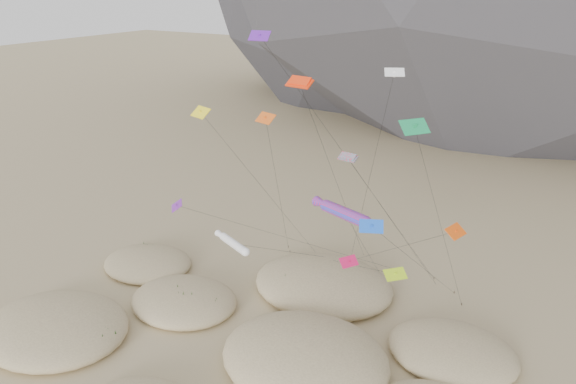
% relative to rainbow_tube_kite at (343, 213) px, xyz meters
% --- Properties ---
extents(ground, '(500.00, 500.00, 0.00)m').
position_rel_rainbow_tube_kite_xyz_m(ground, '(-3.37, -13.04, -11.54)').
color(ground, '#CCB789').
rests_on(ground, ground).
extents(dunes, '(49.14, 36.93, 4.32)m').
position_rel_rainbow_tube_kite_xyz_m(dunes, '(-4.33, -8.95, -10.83)').
color(dunes, '#CCB789').
rests_on(dunes, ground).
extents(dune_grass, '(43.19, 26.23, 1.56)m').
position_rel_rainbow_tube_kite_xyz_m(dune_grass, '(-3.99, -9.71, -10.68)').
color(dune_grass, black).
rests_on(dune_grass, ground).
extents(kite_stakes, '(23.03, 4.03, 0.30)m').
position_rel_rainbow_tube_kite_xyz_m(kite_stakes, '(-0.80, 10.53, -11.39)').
color(kite_stakes, '#3F2D1E').
rests_on(kite_stakes, ground).
extents(rainbow_tube_kite, '(8.17, 11.70, 12.54)m').
position_rel_rainbow_tube_kite_xyz_m(rainbow_tube_kite, '(0.00, 0.00, 0.00)').
color(rainbow_tube_kite, '#F71A3E').
rests_on(rainbow_tube_kite, ground).
extents(white_tube_kite, '(7.40, 19.47, 9.52)m').
position_rel_rainbow_tube_kite_xyz_m(white_tube_kite, '(-8.55, -6.45, -2.67)').
color(white_tube_kite, white).
rests_on(white_tube_kite, ground).
extents(orange_parafoil, '(2.73, 15.60, 24.48)m').
position_rel_rainbow_tube_kite_xyz_m(orange_parafoil, '(-4.20, -1.05, 12.15)').
color(orange_parafoil, '#F1330C').
rests_on(orange_parafoil, ground).
extents(multi_parafoil, '(8.36, 10.19, 17.07)m').
position_rel_rainbow_tube_kite_xyz_m(multi_parafoil, '(-0.28, 1.74, 4.88)').
color(multi_parafoil, '#F91A36').
rests_on(multi_parafoil, ground).
extents(delta_kites, '(30.01, 19.24, 28.38)m').
position_rel_rainbow_tube_kite_xyz_m(delta_kites, '(-1.37, -1.85, 5.10)').
color(delta_kites, '#F6530C').
rests_on(delta_kites, ground).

